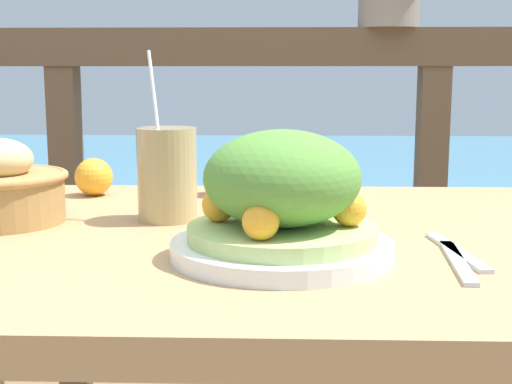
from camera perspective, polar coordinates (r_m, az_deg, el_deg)
patio_table at (r=0.99m, az=-2.86°, el=-8.98°), size 1.09×0.78×0.73m
railing_fence at (r=1.77m, az=-0.71°, el=3.31°), size 2.80×0.08×1.05m
sea_backdrop at (r=4.33m, az=0.80°, el=-0.37°), size 12.00×4.00×0.39m
salad_plate at (r=0.82m, az=2.08°, el=-0.87°), size 0.26×0.26×0.15m
drink_glass at (r=1.04m, az=-7.12°, el=1.43°), size 0.09×0.09×0.24m
fork at (r=0.88m, az=15.75°, el=-4.58°), size 0.04×0.18×0.00m
knife at (r=0.84m, az=15.83°, el=-5.39°), size 0.03×0.18×0.00m
orange_near_basket at (r=1.27m, az=-12.85°, el=1.19°), size 0.07×0.07×0.07m
orange_near_glass at (r=1.24m, az=-2.32°, el=1.52°), size 0.08×0.08×0.08m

